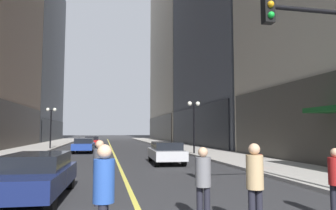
# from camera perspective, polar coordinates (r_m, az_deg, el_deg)

# --- Properties ---
(ground_plane) EXTENTS (200.00, 200.00, 0.00)m
(ground_plane) POSITION_cam_1_polar(r_m,az_deg,el_deg) (38.39, -10.60, -7.72)
(ground_plane) COLOR #2D2D30
(sidewalk_left) EXTENTS (4.50, 78.00, 0.15)m
(sidewalk_left) POSITION_cam_1_polar(r_m,az_deg,el_deg) (39.08, -22.89, -7.26)
(sidewalk_left) COLOR #ADA8A0
(sidewalk_left) RESTS_ON ground
(sidewalk_right) EXTENTS (4.50, 78.00, 0.15)m
(sidewalk_right) POSITION_cam_1_polar(r_m,az_deg,el_deg) (39.45, 1.57, -7.61)
(sidewalk_right) COLOR #ADA8A0
(sidewalk_right) RESTS_ON ground
(lane_centre_stripe) EXTENTS (0.16, 70.00, 0.01)m
(lane_centre_stripe) POSITION_cam_1_polar(r_m,az_deg,el_deg) (38.39, -10.60, -7.72)
(lane_centre_stripe) COLOR #E5D64C
(lane_centre_stripe) RESTS_ON ground
(building_left_far) EXTENTS (12.23, 26.00, 33.44)m
(building_left_far) POSITION_cam_1_polar(r_m,az_deg,el_deg) (66.85, -25.32, 8.31)
(building_left_far) COLOR slate
(building_left_far) RESTS_ON ground
(car_navy) EXTENTS (1.99, 4.51, 1.32)m
(car_navy) POSITION_cam_1_polar(r_m,az_deg,el_deg) (10.00, -23.49, -11.80)
(car_navy) COLOR #141E4C
(car_navy) RESTS_ON ground
(car_silver) EXTENTS (1.94, 4.46, 1.32)m
(car_silver) POSITION_cam_1_polar(r_m,az_deg,el_deg) (18.77, -0.36, -8.74)
(car_silver) COLOR #B7B7BC
(car_silver) RESTS_ON ground
(car_blue) EXTENTS (1.89, 4.13, 1.32)m
(car_blue) POSITION_cam_1_polar(r_m,az_deg,el_deg) (28.99, -15.42, -7.18)
(car_blue) COLOR navy
(car_blue) RESTS_ON ground
(car_red) EXTENTS (1.82, 4.12, 1.32)m
(car_red) POSITION_cam_1_polar(r_m,az_deg,el_deg) (39.32, -14.00, -6.55)
(car_red) COLOR #B21919
(car_red) RESTS_ON ground
(pedestrian_in_tan_trench) EXTENTS (0.36, 0.36, 1.75)m
(pedestrian_in_tan_trench) POSITION_cam_1_polar(r_m,az_deg,el_deg) (6.48, 15.91, -13.33)
(pedestrian_in_tan_trench) COLOR black
(pedestrian_in_tan_trench) RESTS_ON ground
(pedestrian_with_orange_bag) EXTENTS (0.47, 0.47, 1.74)m
(pedestrian_with_orange_bag) POSITION_cam_1_polar(r_m,az_deg,el_deg) (8.66, -12.69, -11.22)
(pedestrian_with_orange_bag) COLOR black
(pedestrian_with_orange_bag) RESTS_ON ground
(pedestrian_in_red_jacket) EXTENTS (0.46, 0.46, 1.61)m
(pedestrian_in_red_jacket) POSITION_cam_1_polar(r_m,az_deg,el_deg) (8.05, 28.92, -11.87)
(pedestrian_in_red_jacket) COLOR black
(pedestrian_in_red_jacket) RESTS_ON ground
(pedestrian_in_blue_hoodie) EXTENTS (0.38, 0.38, 1.78)m
(pedestrian_in_blue_hoodie) POSITION_cam_1_polar(r_m,az_deg,el_deg) (5.15, -11.90, -15.43)
(pedestrian_in_blue_hoodie) COLOR black
(pedestrian_in_blue_hoodie) RESTS_ON ground
(pedestrian_in_grey_suit) EXTENTS (0.47, 0.47, 1.65)m
(pedestrian_in_grey_suit) POSITION_cam_1_polar(r_m,az_deg,el_deg) (6.83, 6.57, -13.60)
(pedestrian_in_grey_suit) COLOR black
(pedestrian_in_grey_suit) RESTS_ON ground
(street_lamp_left_far) EXTENTS (1.06, 0.36, 4.43)m
(street_lamp_left_far) POSITION_cam_1_polar(r_m,az_deg,el_deg) (34.72, -21.00, -2.42)
(street_lamp_left_far) COLOR black
(street_lamp_left_far) RESTS_ON ground
(street_lamp_right_mid) EXTENTS (1.06, 0.36, 4.43)m
(street_lamp_right_mid) POSITION_cam_1_polar(r_m,az_deg,el_deg) (25.40, 4.85, -1.97)
(street_lamp_right_mid) COLOR black
(street_lamp_right_mid) RESTS_ON ground
(fire_hydrant_right) EXTENTS (0.28, 0.28, 0.80)m
(fire_hydrant_right) POSITION_cam_1_polar(r_m,az_deg,el_deg) (16.50, 16.65, -10.19)
(fire_hydrant_right) COLOR red
(fire_hydrant_right) RESTS_ON ground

